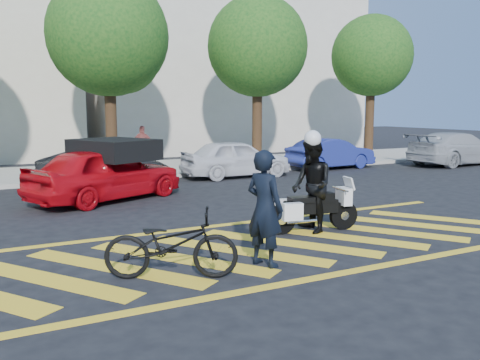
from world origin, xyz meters
name	(u,v)px	position (x,y,z in m)	size (l,w,h in m)	color
ground	(265,246)	(0.00, 0.00, 0.00)	(90.00, 90.00, 0.00)	black
sidewalk	(113,171)	(0.00, 12.00, 0.07)	(60.00, 5.00, 0.15)	#9E998E
crosswalk	(264,246)	(-0.04, 0.00, 0.00)	(12.33, 4.00, 0.01)	yellow
building_right	(222,59)	(9.00, 21.00, 5.50)	(16.00, 8.00, 11.00)	beige
tree_center	(111,40)	(0.13, 12.06, 5.10)	(4.60, 4.60, 7.56)	black
tree_right	(259,50)	(6.63, 12.06, 5.05)	(4.40, 4.40, 7.41)	black
tree_far_right	(373,59)	(13.13, 12.06, 4.94)	(4.00, 4.00, 7.10)	black
officer_bike	(265,208)	(-0.60, -0.99, 0.95)	(0.69, 0.45, 1.90)	black
bicycle	(171,244)	(-2.15, -0.90, 0.53)	(0.70, 2.00, 1.05)	black
police_motorcycle	(312,209)	(1.41, 0.53, 0.48)	(2.01, 0.77, 0.89)	black
officer_moto	(312,186)	(1.39, 0.53, 0.97)	(0.94, 0.73, 1.94)	black
red_convertible	(106,173)	(-1.56, 6.08, 0.76)	(1.79, 4.45, 1.52)	#BC0811
parked_mid_left	(105,166)	(-0.90, 9.20, 0.61)	(2.03, 4.39, 1.22)	black
parked_mid_right	(236,158)	(3.79, 8.72, 0.69)	(1.64, 4.08, 1.39)	silver
parked_right	(331,154)	(8.49, 9.20, 0.64)	(1.35, 3.88, 1.28)	navy
parked_far_right	(457,149)	(14.40, 7.80, 0.73)	(2.05, 5.04, 1.46)	#9FA2A7
pedestrian_right	(143,144)	(1.73, 13.69, 0.96)	(0.95, 0.39, 1.62)	#A04C48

